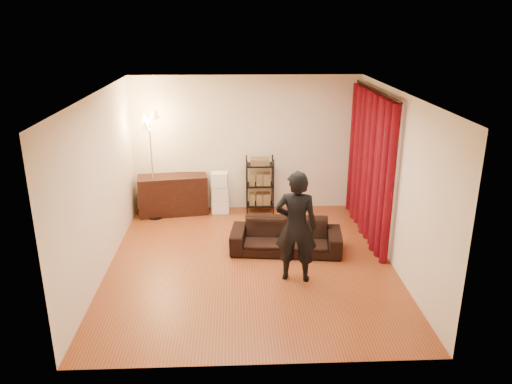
{
  "coord_description": "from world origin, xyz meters",
  "views": [
    {
      "loc": [
        -0.23,
        -7.19,
        3.72
      ],
      "look_at": [
        0.1,
        0.3,
        1.1
      ],
      "focal_mm": 35.0,
      "sensor_mm": 36.0,
      "label": 1
    }
  ],
  "objects_px": {
    "sofa": "(286,236)",
    "media_cabinet": "(173,195)",
    "storage_boxes": "(220,193)",
    "floor_lamp": "(152,167)",
    "person": "(296,227)",
    "wire_shelf": "(260,185)"
  },
  "relations": [
    {
      "from": "sofa",
      "to": "media_cabinet",
      "type": "height_order",
      "value": "media_cabinet"
    },
    {
      "from": "sofa",
      "to": "person",
      "type": "relative_size",
      "value": 1.08
    },
    {
      "from": "wire_shelf",
      "to": "person",
      "type": "bearing_deg",
      "value": -62.99
    },
    {
      "from": "person",
      "to": "wire_shelf",
      "type": "height_order",
      "value": "person"
    },
    {
      "from": "sofa",
      "to": "floor_lamp",
      "type": "distance_m",
      "value": 3.0
    },
    {
      "from": "sofa",
      "to": "media_cabinet",
      "type": "distance_m",
      "value": 2.76
    },
    {
      "from": "person",
      "to": "floor_lamp",
      "type": "distance_m",
      "value": 3.55
    },
    {
      "from": "person",
      "to": "sofa",
      "type": "bearing_deg",
      "value": -75.7
    },
    {
      "from": "sofa",
      "to": "storage_boxes",
      "type": "relative_size",
      "value": 2.16
    },
    {
      "from": "storage_boxes",
      "to": "floor_lamp",
      "type": "relative_size",
      "value": 0.41
    },
    {
      "from": "media_cabinet",
      "to": "storage_boxes",
      "type": "bearing_deg",
      "value": -8.39
    },
    {
      "from": "storage_boxes",
      "to": "floor_lamp",
      "type": "xyz_separation_m",
      "value": [
        -1.28,
        -0.21,
        0.61
      ]
    },
    {
      "from": "sofa",
      "to": "storage_boxes",
      "type": "distance_m",
      "value": 2.15
    },
    {
      "from": "media_cabinet",
      "to": "floor_lamp",
      "type": "relative_size",
      "value": 0.65
    },
    {
      "from": "person",
      "to": "storage_boxes",
      "type": "xyz_separation_m",
      "value": [
        -1.18,
        2.77,
        -0.43
      ]
    },
    {
      "from": "person",
      "to": "wire_shelf",
      "type": "relative_size",
      "value": 1.48
    },
    {
      "from": "sofa",
      "to": "person",
      "type": "height_order",
      "value": "person"
    },
    {
      "from": "person",
      "to": "wire_shelf",
      "type": "xyz_separation_m",
      "value": [
        -0.39,
        2.77,
        -0.28
      ]
    },
    {
      "from": "sofa",
      "to": "storage_boxes",
      "type": "xyz_separation_m",
      "value": [
        -1.14,
        1.82,
        0.16
      ]
    },
    {
      "from": "sofa",
      "to": "media_cabinet",
      "type": "xyz_separation_m",
      "value": [
        -2.07,
        1.82,
        0.12
      ]
    },
    {
      "from": "media_cabinet",
      "to": "storage_boxes",
      "type": "distance_m",
      "value": 0.94
    },
    {
      "from": "media_cabinet",
      "to": "wire_shelf",
      "type": "height_order",
      "value": "wire_shelf"
    }
  ]
}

